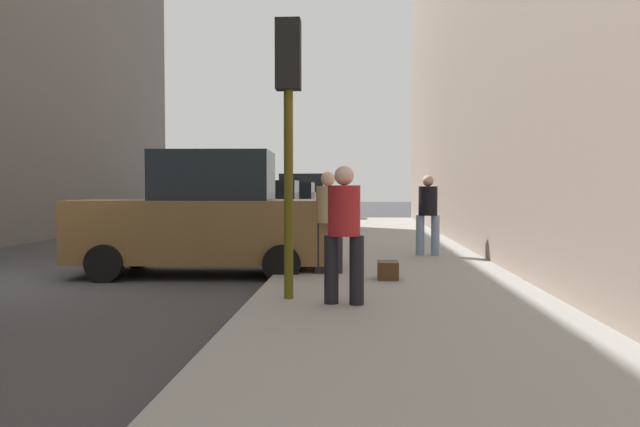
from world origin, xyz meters
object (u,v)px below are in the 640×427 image
at_px(parked_red_hatchback, 284,207).
at_px(fire_hydrant, 310,242).
at_px(duffel_bag, 388,270).
at_px(traffic_light, 288,97).
at_px(pedestrian_in_jeans, 428,211).
at_px(parked_bronze_suv, 206,218).
at_px(parked_white_van, 300,199).
at_px(pedestrian_in_red_jacket, 344,227).
at_px(parked_gray_coupe, 310,200).
at_px(parked_silver_sedan, 257,215).
at_px(pedestrian_in_tan_coat, 328,217).

bearing_deg(parked_red_hatchback, fire_hydrant, -80.57).
xyz_separation_m(fire_hydrant, duffel_bag, (1.43, -2.67, -0.21)).
height_order(traffic_light, pedestrian_in_jeans, traffic_light).
bearing_deg(parked_bronze_suv, fire_hydrant, 36.00).
distance_m(parked_red_hatchback, parked_white_van, 6.39).
height_order(fire_hydrant, pedestrian_in_red_jacket, pedestrian_in_red_jacket).
height_order(parked_white_van, pedestrian_in_jeans, parked_white_van).
distance_m(traffic_light, pedestrian_in_jeans, 6.09).
bearing_deg(parked_red_hatchback, pedestrian_in_jeans, -66.89).
bearing_deg(pedestrian_in_jeans, parked_gray_coupe, 100.52).
bearing_deg(pedestrian_in_red_jacket, parked_silver_sedan, 105.49).
relative_size(parked_bronze_suv, duffel_bag, 10.61).
bearing_deg(parked_bronze_suv, pedestrian_in_red_jacket, -53.69).
bearing_deg(fire_hydrant, traffic_light, -89.36).
height_order(parked_gray_coupe, pedestrian_in_tan_coat, pedestrian_in_tan_coat).
height_order(fire_hydrant, traffic_light, traffic_light).
bearing_deg(pedestrian_in_tan_coat, parked_bronze_suv, 161.88).
relative_size(parked_white_van, pedestrian_in_tan_coat, 2.72).
bearing_deg(traffic_light, parked_white_van, 94.88).
bearing_deg(traffic_light, pedestrian_in_tan_coat, 80.56).
xyz_separation_m(parked_gray_coupe, pedestrian_in_jeans, (4.25, -22.91, 0.26)).
distance_m(parked_white_van, parked_gray_coupe, 6.55).
relative_size(parked_gray_coupe, traffic_light, 1.17).
xyz_separation_m(parked_red_hatchback, pedestrian_in_jeans, (4.25, -9.97, 0.26)).
bearing_deg(pedestrian_in_red_jacket, parked_gray_coupe, 95.15).
height_order(parked_bronze_suv, duffel_bag, parked_bronze_suv).
xyz_separation_m(parked_white_van, fire_hydrant, (1.80, -17.25, -0.54)).
bearing_deg(parked_silver_sedan, parked_red_hatchback, 90.00).
xyz_separation_m(parked_gray_coupe, pedestrian_in_red_jacket, (2.58, -28.62, 0.26)).
xyz_separation_m(parked_bronze_suv, fire_hydrant, (1.80, 1.31, -0.54)).
relative_size(parked_white_van, duffel_bag, 10.57).
xyz_separation_m(traffic_light, pedestrian_in_tan_coat, (0.40, 2.40, -1.65)).
height_order(parked_red_hatchback, parked_gray_coupe, same).
xyz_separation_m(parked_bronze_suv, parked_red_hatchback, (0.00, 12.17, -0.18)).
relative_size(fire_hydrant, pedestrian_in_red_jacket, 0.41).
xyz_separation_m(pedestrian_in_tan_coat, pedestrian_in_red_jacket, (0.33, -2.77, 0.00)).
bearing_deg(duffel_bag, parked_bronze_suv, 157.09).
xyz_separation_m(fire_hydrant, pedestrian_in_jeans, (2.45, 0.89, 0.61)).
height_order(parked_white_van, traffic_light, traffic_light).
height_order(parked_red_hatchback, duffel_bag, parked_red_hatchback).
distance_m(parked_bronze_suv, fire_hydrant, 2.29).
distance_m(parked_bronze_suv, parked_white_van, 18.56).
height_order(parked_silver_sedan, parked_white_van, parked_white_van).
relative_size(parked_bronze_suv, parked_red_hatchback, 1.11).
xyz_separation_m(pedestrian_in_red_jacket, duffel_bag, (0.65, 2.15, -0.81)).
xyz_separation_m(parked_bronze_suv, pedestrian_in_jeans, (4.25, 2.20, 0.07)).
height_order(parked_red_hatchback, parked_white_van, parked_white_van).
distance_m(parked_silver_sedan, duffel_bag, 7.88).
xyz_separation_m(parked_silver_sedan, parked_gray_coupe, (-0.00, 19.31, 0.00)).
distance_m(parked_white_van, duffel_bag, 20.20).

